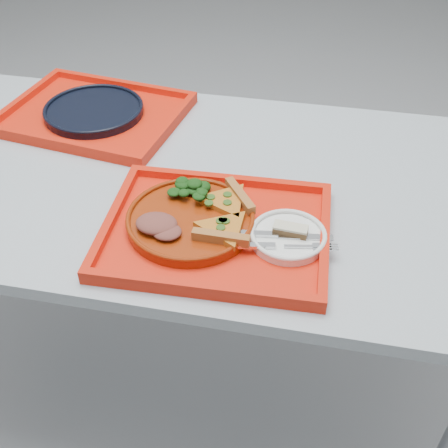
{
  "coord_description": "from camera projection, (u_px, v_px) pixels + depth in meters",
  "views": [
    {
      "loc": [
        0.35,
        -1.02,
        1.51
      ],
      "look_at": [
        0.19,
        -0.18,
        0.78
      ],
      "focal_mm": 45.0,
      "sensor_mm": 36.0,
      "label": 1
    }
  ],
  "objects": [
    {
      "name": "ground",
      "position": [
        178.0,
        365.0,
        1.79
      ],
      "size": [
        10.0,
        10.0,
        0.0
      ],
      "primitive_type": "plane",
      "color": "#96989F",
      "rests_on": "ground"
    },
    {
      "name": "table",
      "position": [
        163.0,
        198.0,
        1.35
      ],
      "size": [
        1.6,
        0.8,
        0.75
      ],
      "color": "#9AA4AC",
      "rests_on": "ground"
    },
    {
      "name": "tray_main",
      "position": [
        216.0,
        233.0,
        1.13
      ],
      "size": [
        0.46,
        0.37,
        0.01
      ],
      "primitive_type": "cube",
      "rotation": [
        0.0,
        0.0,
        0.03
      ],
      "color": "red",
      "rests_on": "table"
    },
    {
      "name": "tray_far",
      "position": [
        95.0,
        116.0,
        1.49
      ],
      "size": [
        0.5,
        0.41,
        0.01
      ],
      "primitive_type": "cube",
      "rotation": [
        0.0,
        0.0,
        -0.14
      ],
      "color": "red",
      "rests_on": "table"
    },
    {
      "name": "dinner_plate",
      "position": [
        191.0,
        221.0,
        1.14
      ],
      "size": [
        0.26,
        0.26,
        0.02
      ],
      "primitive_type": "cylinder",
      "color": "maroon",
      "rests_on": "tray_main"
    },
    {
      "name": "side_plate",
      "position": [
        288.0,
        238.0,
        1.1
      ],
      "size": [
        0.15,
        0.15,
        0.01
      ],
      "primitive_type": "cylinder",
      "color": "white",
      "rests_on": "tray_main"
    },
    {
      "name": "navy_plate",
      "position": [
        94.0,
        111.0,
        1.48
      ],
      "size": [
        0.26,
        0.26,
        0.02
      ],
      "primitive_type": "cylinder",
      "color": "black",
      "rests_on": "tray_far"
    },
    {
      "name": "pizza_slice_a",
      "position": [
        224.0,
        227.0,
        1.1
      ],
      "size": [
        0.11,
        0.13,
        0.02
      ],
      "primitive_type": null,
      "rotation": [
        0.0,
        0.0,
        1.56
      ],
      "color": "gold",
      "rests_on": "dinner_plate"
    },
    {
      "name": "pizza_slice_b",
      "position": [
        226.0,
        199.0,
        1.16
      ],
      "size": [
        0.17,
        0.17,
        0.02
      ],
      "primitive_type": null,
      "rotation": [
        0.0,
        0.0,
        3.76
      ],
      "color": "gold",
      "rests_on": "dinner_plate"
    },
    {
      "name": "salad_heap",
      "position": [
        188.0,
        188.0,
        1.18
      ],
      "size": [
        0.08,
        0.07,
        0.04
      ],
      "primitive_type": "ellipsoid",
      "color": "black",
      "rests_on": "dinner_plate"
    },
    {
      "name": "meat_portion",
      "position": [
        157.0,
        224.0,
        1.1
      ],
      "size": [
        0.08,
        0.07,
        0.03
      ],
      "primitive_type": "ellipsoid",
      "color": "brown",
      "rests_on": "dinner_plate"
    },
    {
      "name": "dessert_bar",
      "position": [
        290.0,
        230.0,
        1.1
      ],
      "size": [
        0.07,
        0.03,
        0.02
      ],
      "rotation": [
        0.0,
        0.0,
        -0.08
      ],
      "color": "#4F341A",
      "rests_on": "side_plate"
    },
    {
      "name": "knife",
      "position": [
        286.0,
        235.0,
        1.09
      ],
      "size": [
        0.19,
        0.04,
        0.01
      ],
      "primitive_type": "cube",
      "rotation": [
        0.0,
        0.0,
        0.13
      ],
      "color": "silver",
      "rests_on": "side_plate"
    },
    {
      "name": "fork",
      "position": [
        283.0,
        246.0,
        1.07
      ],
      "size": [
        0.19,
        0.05,
        0.01
      ],
      "primitive_type": "cube",
      "rotation": [
        0.0,
        0.0,
        0.18
      ],
      "color": "silver",
      "rests_on": "side_plate"
    }
  ]
}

